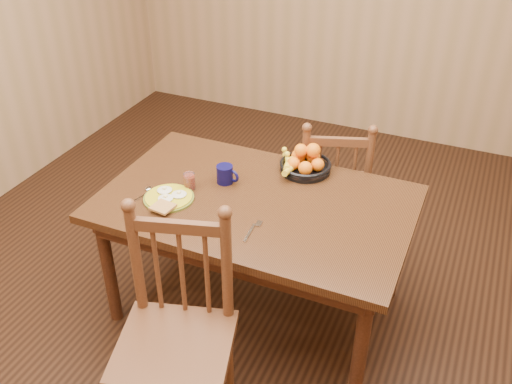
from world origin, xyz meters
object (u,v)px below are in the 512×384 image
at_px(dining_table, 256,213).
at_px(breakfast_plate, 169,198).
at_px(fruit_bowl, 304,163).
at_px(chair_near, 177,336).
at_px(coffee_mug, 226,174).
at_px(chair_far, 332,190).

relative_size(dining_table, breakfast_plate, 5.46).
height_order(breakfast_plate, fruit_bowl, fruit_bowl).
bearing_deg(dining_table, breakfast_plate, -156.93).
distance_m(dining_table, chair_near, 0.81).
height_order(coffee_mug, fruit_bowl, fruit_bowl).
relative_size(chair_near, fruit_bowl, 3.34).
bearing_deg(dining_table, coffee_mug, 156.85).
distance_m(dining_table, chair_far, 0.73).
xyz_separation_m(dining_table, breakfast_plate, (-0.42, -0.18, 0.10)).
height_order(dining_table, breakfast_plate, breakfast_plate).
xyz_separation_m(coffee_mug, fruit_bowl, (0.35, 0.29, 0.00)).
relative_size(chair_far, chair_near, 0.90).
distance_m(dining_table, coffee_mug, 0.28).
height_order(dining_table, fruit_bowl, fruit_bowl).
bearing_deg(chair_far, dining_table, 51.98).
xyz_separation_m(dining_table, fruit_bowl, (0.13, 0.38, 0.14)).
xyz_separation_m(breakfast_plate, coffee_mug, (0.20, 0.27, 0.04)).
bearing_deg(coffee_mug, fruit_bowl, 39.41).
height_order(chair_near, breakfast_plate, chair_near).
xyz_separation_m(chair_far, breakfast_plate, (-0.65, -0.84, 0.29)).
bearing_deg(chair_near, breakfast_plate, 105.78).
xyz_separation_m(breakfast_plate, fruit_bowl, (0.55, 0.56, 0.04)).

